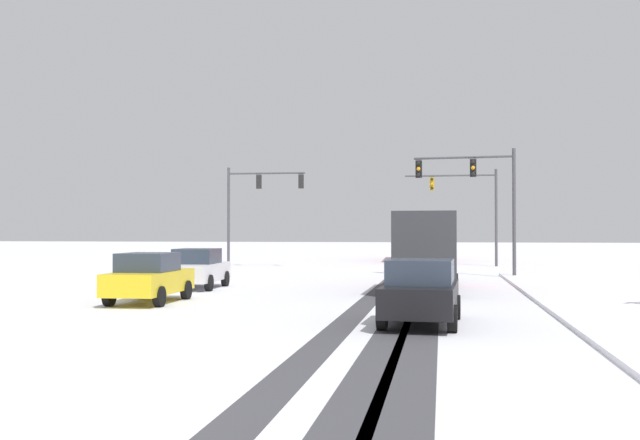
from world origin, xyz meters
The scene contains 14 objects.
ground_plane centered at (0.00, 0.00, 0.00)m, with size 300.00×300.00×0.00m, color white.
wheel_track_left_lane centered at (3.93, 15.36, 0.00)m, with size 0.76×33.79×0.01m, color #424247.
wheel_track_right_lane centered at (2.67, 15.36, 0.00)m, with size 0.71×33.79×0.01m, color #424247.
wheel_track_center centered at (4.56, 15.36, 0.00)m, with size 0.86×33.79×0.01m, color #424247.
sidewalk_kerb_right centered at (10.06, 13.82, 0.06)m, with size 4.00×33.79×0.12m, color white.
traffic_signal_far_left centered at (-6.92, 36.80, 4.60)m, with size 5.14×0.53×6.50m.
traffic_signal_far_right centered at (6.98, 40.71, 4.43)m, with size 6.14×0.38×6.50m.
traffic_signal_near_right centered at (6.93, 28.82, 4.60)m, with size 5.09×0.58×6.50m.
car_grey_lead centered at (4.64, 25.83, 0.82)m, with size 1.89×4.13×1.62m.
car_white_second centered at (-4.69, 19.51, 0.82)m, with size 2.00×4.18×1.62m.
car_yellow_cab_third centered at (-4.29, 13.68, 0.82)m, with size 1.94×4.15×1.62m.
car_black_fourth centered at (4.57, 9.64, 0.82)m, with size 2.00×4.18×1.62m.
bus_oncoming centered at (2.93, 49.67, 1.99)m, with size 3.04×11.10×3.38m.
box_truck_delivery centered at (4.51, 19.68, 1.63)m, with size 2.36×7.42×3.02m.
Camera 1 is at (5.08, -8.26, 2.30)m, focal length 40.15 mm.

